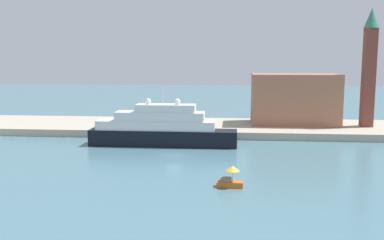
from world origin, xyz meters
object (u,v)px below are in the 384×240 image
at_px(bell_tower, 369,63).
at_px(parked_car, 119,125).
at_px(mooring_bollard, 214,129).
at_px(harbor_building, 294,99).
at_px(person_figure, 134,124).
at_px(small_motorboat, 230,178).
at_px(large_yacht, 161,129).

xyz_separation_m(bell_tower, parked_car, (-56.00, -6.35, -13.81)).
xyz_separation_m(parked_car, mooring_bollard, (21.53, -3.68, -0.15)).
height_order(parked_car, mooring_bollard, parked_car).
height_order(harbor_building, bell_tower, bell_tower).
height_order(bell_tower, mooring_bollard, bell_tower).
bearing_deg(person_figure, parked_car, -178.56).
distance_m(small_motorboat, person_figure, 44.66).
bearing_deg(small_motorboat, parked_car, 123.13).
relative_size(large_yacht, bell_tower, 1.09).
bearing_deg(person_figure, bell_tower, 6.79).
bearing_deg(large_yacht, harbor_building, 36.27).
bearing_deg(bell_tower, harbor_building, 170.83).
bearing_deg(mooring_bollard, small_motorboat, -83.85).
relative_size(small_motorboat, harbor_building, 0.18).
relative_size(harbor_building, bell_tower, 0.75).
height_order(bell_tower, parked_car, bell_tower).
bearing_deg(small_motorboat, large_yacht, 117.15).
height_order(small_motorboat, bell_tower, bell_tower).
xyz_separation_m(large_yacht, harbor_building, (28.51, 20.92, 4.23)).
distance_m(bell_tower, mooring_bollard, 38.52).
distance_m(parked_car, person_figure, 3.35).
relative_size(small_motorboat, bell_tower, 0.13).
xyz_separation_m(small_motorboat, mooring_bollard, (-3.79, 35.11, 0.79)).
xyz_separation_m(large_yacht, person_figure, (-8.23, 12.08, -0.90)).
relative_size(bell_tower, person_figure, 15.75).
height_order(parked_car, person_figure, person_figure).
bearing_deg(bell_tower, large_yacht, -157.56).
bearing_deg(harbor_building, person_figure, -166.47).
bearing_deg(large_yacht, mooring_bollard, 39.87).
xyz_separation_m(small_motorboat, person_figure, (-21.97, 38.87, 1.13)).
relative_size(bell_tower, parked_car, 6.26).
xyz_separation_m(bell_tower, person_figure, (-52.66, -6.27, -13.62)).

